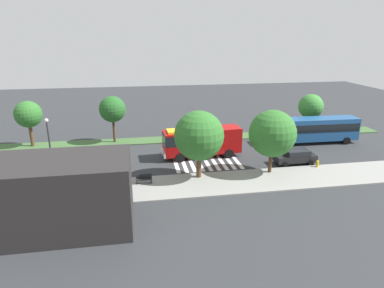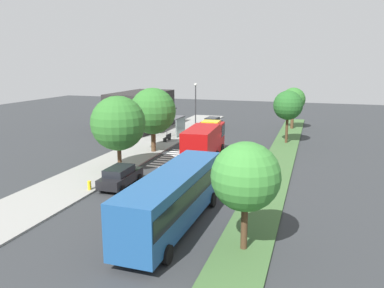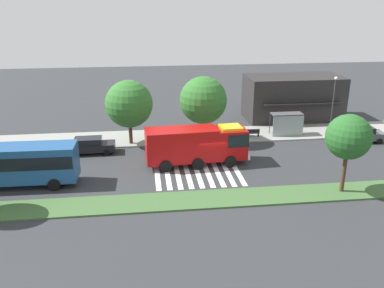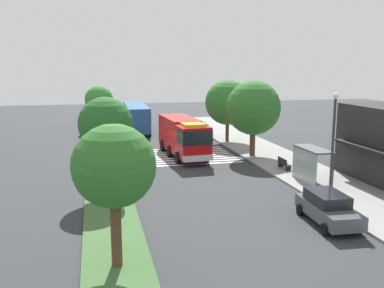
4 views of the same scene
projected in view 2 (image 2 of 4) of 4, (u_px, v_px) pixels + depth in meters
name	position (u px, v px, depth m)	size (l,w,h in m)	color
ground_plane	(210.00, 157.00, 40.57)	(120.00, 120.00, 0.00)	#2D3033
sidewalk	(139.00, 151.00, 43.05)	(60.00, 5.45, 0.14)	gray
median_strip	(279.00, 162.00, 38.44)	(60.00, 3.00, 0.14)	#3D6033
crosswalk	(206.00, 161.00, 39.16)	(7.65, 10.02, 0.01)	silver
fire_truck	(205.00, 140.00, 39.22)	(9.70, 3.35, 3.57)	#A50C0C
parked_car_west	(120.00, 176.00, 30.96)	(4.80, 2.13, 1.65)	black
parked_car_mid	(213.00, 123.00, 57.85)	(4.69, 2.28, 1.68)	#474C51
transit_bus	(174.00, 195.00, 22.99)	(11.75, 3.02, 3.48)	navy
bus_stop_shelter	(178.00, 122.00, 51.53)	(3.50, 1.40, 2.46)	#4C4C51
bench_near_shelter	(168.00, 137.00, 48.07)	(1.60, 0.50, 0.90)	black
street_lamp	(196.00, 103.00, 55.09)	(0.36, 0.36, 6.73)	#2D2D30
storefront_building	(141.00, 111.00, 56.23)	(11.94, 6.77, 5.56)	#282626
sidewalk_tree_far_west	(118.00, 123.00, 34.58)	(4.94, 4.94, 6.78)	#47301E
sidewalk_tree_west	(153.00, 111.00, 41.78)	(5.03, 5.03, 6.99)	#513823
median_tree_far_west	(246.00, 177.00, 19.71)	(3.62, 3.62, 5.79)	#47301E
median_tree_west	(288.00, 105.00, 46.27)	(3.52, 3.52, 6.35)	#47301E
median_tree_center	(293.00, 100.00, 56.25)	(3.46, 3.46, 6.03)	#513823
fire_hydrant	(89.00, 185.00, 29.82)	(0.28, 0.28, 0.70)	gold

